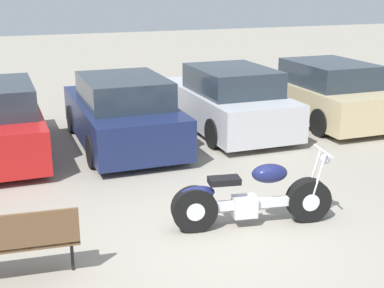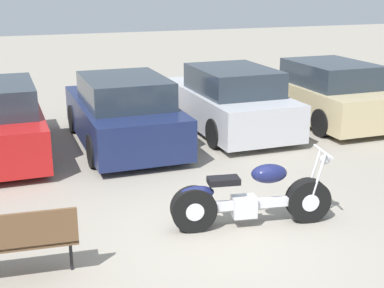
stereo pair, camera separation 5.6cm
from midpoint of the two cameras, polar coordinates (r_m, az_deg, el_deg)
name	(u,v)px [view 2 (the right image)]	position (r m, az deg, el deg)	size (l,w,h in m)	color
ground_plane	(224,240)	(7.40, 3.67, -10.16)	(60.00, 60.00, 0.00)	gray
motorcycle	(250,199)	(7.67, 6.45, -5.81)	(2.34, 0.81, 1.08)	black
parked_car_navy	(123,113)	(11.41, -7.21, 3.27)	(1.92, 4.17, 1.49)	#19234C
parked_car_silver	(229,101)	(12.51, 4.11, 4.59)	(1.92, 4.17, 1.49)	#BCBCC1
parked_car_champagne	(325,93)	(13.74, 14.12, 5.25)	(1.92, 4.17, 1.49)	#C6B284
park_bench	(2,239)	(6.57, -19.34, -9.58)	(1.73, 0.55, 0.89)	brown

